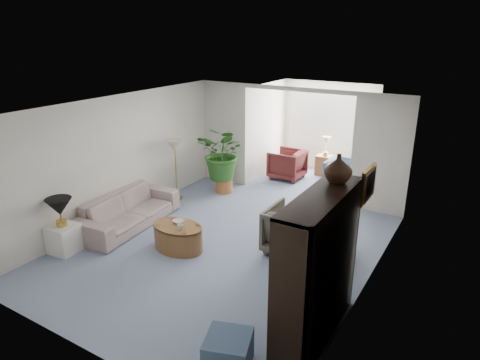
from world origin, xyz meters
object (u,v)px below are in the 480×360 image
Objects in this scene: coffee_table at (178,237)px; cabinet_urn at (338,168)px; floor_lamp at (175,146)px; ottoman at (228,352)px; sofa at (129,210)px; sunroom_chair_maroon at (287,164)px; coffee_cup at (180,227)px; wingback_chair at (294,230)px; plant_pot at (224,185)px; sunroom_table at (325,165)px; sunroom_chair_blue at (344,174)px; table_lamp at (59,207)px; side_table_dark at (338,239)px; entertainment_cabinet at (317,268)px; end_table at (64,239)px; coffee_bowl at (179,222)px; framed_picture at (369,185)px.

cabinet_urn is at bearing -6.97° from coffee_table.
floor_lamp is 0.71× the size of ottoman.
sunroom_chair_maroon is (1.45, 4.18, 0.05)m from sofa.
wingback_chair is at bearing 32.94° from coffee_cup.
plant_pot is (0.68, 0.93, -1.09)m from floor_lamp.
wingback_chair is 4.35m from sunroom_table.
sunroom_chair_blue is at bearing -45.00° from sunroom_table.
coffee_table is 0.33m from coffee_cup.
wingback_chair is 2.91m from ottoman.
sofa is 4.20× the size of sunroom_table.
table_lamp reaches higher than side_table_dark.
entertainment_cabinet is 6.03m from sunroom_chair_maroon.
table_lamp reaches higher than sunroom_chair_maroon.
cabinet_urn reaches higher than sunroom_chair_maroon.
end_table is at bearing -16.14° from sunroom_chair_maroon.
floor_lamp is (0.12, 2.93, 0.40)m from table_lamp.
coffee_bowl is 0.10× the size of entertainment_cabinet.
sunroom_chair_blue is (3.03, 2.60, -0.89)m from floor_lamp.
entertainment_cabinet is at bearing -44.16° from plant_pot.
coffee_table is 8.74× the size of coffee_cup.
framed_picture reaches higher than sunroom_table.
coffee_bowl is at bearing 116.57° from coffee_table.
plant_pot is at bearing -123.60° from sunroom_table.
floor_lamp is 3.31× the size of coffee_cup.
framed_picture is 1.39× the size of floor_lamp.
side_table_dark is at bearing 29.88° from end_table.
framed_picture is 3.40m from coffee_bowl.
coffee_table is (1.51, -1.83, -1.02)m from floor_lamp.
cabinet_urn reaches higher than end_table.
sunroom_chair_blue is (3.15, 5.53, 0.12)m from end_table.
coffee_cup is (0.15, -0.10, 0.28)m from coffee_table.
wingback_chair reaches higher than sunroom_chair_blue.
framed_picture reaches higher than plant_pot.
coffee_cup is at bearing -33.69° from coffee_table.
floor_lamp is at bearing 171.85° from side_table_dark.
coffee_bowl is 1.80× the size of coffee_cup.
entertainment_cabinet reaches higher than table_lamp.
side_table_dark is at bearing 100.90° from entertainment_cabinet.
coffee_table reaches higher than ottoman.
end_table is 1.97m from coffee_table.
coffee_bowl is 0.28m from coffee_cup.
entertainment_cabinet is (2.93, -0.95, 0.48)m from coffee_bowl.
sunroom_chair_maroon is at bearing -135.00° from sunroom_table.
plant_pot is 0.75× the size of sunroom_table.
framed_picture is at bearing -93.95° from sofa.
side_table_dark is 3.17m from ottoman.
coffee_table is 1.06× the size of wingback_chair.
wingback_chair is 3.48m from sunroom_chair_blue.
table_lamp is 0.46× the size of coffee_table.
sofa is 2.70× the size of sunroom_chair_maroon.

